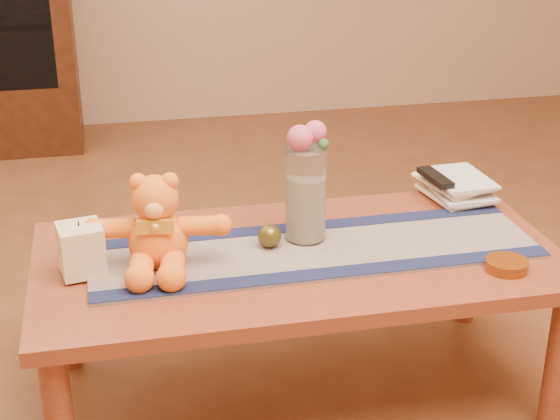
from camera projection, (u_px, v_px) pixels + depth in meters
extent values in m
plane|color=brown|center=(297.00, 392.00, 2.42)|extent=(5.50, 5.50, 0.00)
cube|color=maroon|center=(298.00, 260.00, 2.25)|extent=(1.40, 0.70, 0.04)
cylinder|color=maroon|center=(559.00, 361.00, 2.21)|extent=(0.07, 0.07, 0.41)
cylinder|color=maroon|center=(65.00, 305.00, 2.48)|extent=(0.07, 0.07, 0.41)
cylinder|color=maroon|center=(468.00, 263.00, 2.73)|extent=(0.07, 0.07, 0.41)
cube|color=#1A1B4B|center=(315.00, 250.00, 2.25)|extent=(1.20, 0.36, 0.01)
cube|color=#151B3F|center=(330.00, 273.00, 2.12)|extent=(1.20, 0.07, 0.00)
cube|color=#151B3F|center=(302.00, 227.00, 2.38)|extent=(1.20, 0.07, 0.00)
cube|color=beige|center=(81.00, 249.00, 2.10)|extent=(0.12, 0.12, 0.13)
cylinder|color=black|center=(78.00, 224.00, 2.07)|extent=(0.00, 0.00, 0.01)
cylinder|color=silver|center=(306.00, 195.00, 2.26)|extent=(0.11, 0.11, 0.26)
cylinder|color=beige|center=(306.00, 208.00, 2.27)|extent=(0.09, 0.09, 0.18)
sphere|color=#D24A71|center=(300.00, 138.00, 2.18)|extent=(0.07, 0.07, 0.07)
sphere|color=#D24A71|center=(315.00, 132.00, 2.20)|extent=(0.06, 0.06, 0.06)
sphere|color=#4A56A0|center=(307.00, 135.00, 2.23)|extent=(0.04, 0.04, 0.04)
sphere|color=#4A56A0|center=(294.00, 140.00, 2.21)|extent=(0.04, 0.04, 0.04)
sphere|color=#33662D|center=(323.00, 144.00, 2.19)|extent=(0.03, 0.03, 0.03)
sphere|color=#4A4318|center=(270.00, 236.00, 2.25)|extent=(0.07, 0.07, 0.06)
imported|color=#FAE4C1|center=(432.00, 199.00, 2.56)|extent=(0.20, 0.25, 0.02)
imported|color=#FAE4C1|center=(434.00, 193.00, 2.55)|extent=(0.17, 0.23, 0.02)
imported|color=#FAE4C1|center=(431.00, 187.00, 2.55)|extent=(0.21, 0.25, 0.02)
imported|color=#FAE4C1|center=(435.00, 182.00, 2.54)|extent=(0.18, 0.23, 0.02)
cube|color=black|center=(435.00, 177.00, 2.53)|extent=(0.06, 0.16, 0.02)
cylinder|color=#BF5914|center=(506.00, 265.00, 2.15)|extent=(0.14, 0.14, 0.03)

